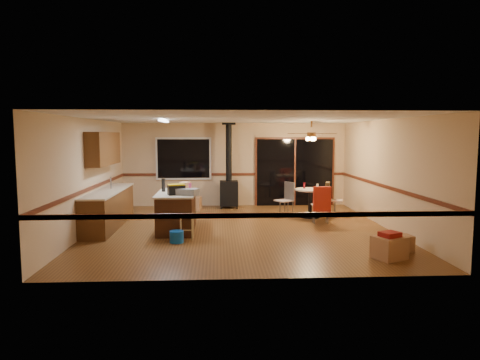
{
  "coord_description": "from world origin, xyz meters",
  "views": [
    {
      "loc": [
        -0.53,
        -9.93,
        2.23
      ],
      "look_at": [
        0.0,
        0.3,
        1.15
      ],
      "focal_mm": 32.0,
      "sensor_mm": 36.0,
      "label": 1
    }
  ],
  "objects": [
    {
      "name": "bar_stool",
      "position": [
        -1.2,
        -0.87,
        0.28
      ],
      "size": [
        0.39,
        0.39,
        0.56
      ],
      "primitive_type": "cylinder",
      "rotation": [
        0.0,
        0.0,
        0.32
      ],
      "color": "tan",
      "rests_on": "floor"
    },
    {
      "name": "toolbox_yellow_lid",
      "position": [
        -1.46,
        -0.39,
        1.12
      ],
      "size": [
        0.4,
        0.29,
        0.03
      ],
      "primitive_type": "cube",
      "rotation": [
        0.0,
        0.0,
        0.31
      ],
      "color": "gold",
      "rests_on": "toolbox_black"
    },
    {
      "name": "toolbox_black",
      "position": [
        -1.46,
        -0.39,
        1.0
      ],
      "size": [
        0.42,
        0.31,
        0.21
      ],
      "primitive_type": "cube",
      "rotation": [
        0.0,
        0.0,
        0.31
      ],
      "color": "black",
      "rests_on": "kitchen_island"
    },
    {
      "name": "wood_stove",
      "position": [
        -0.2,
        3.05,
        0.73
      ],
      "size": [
        0.55,
        0.5,
        2.52
      ],
      "color": "black",
      "rests_on": "ground"
    },
    {
      "name": "floor",
      "position": [
        0.0,
        0.0,
        0.0
      ],
      "size": [
        7.0,
        7.0,
        0.0
      ],
      "primitive_type": "plane",
      "color": "brown",
      "rests_on": "ground"
    },
    {
      "name": "upper_cabinets",
      "position": [
        -3.33,
        0.7,
        1.9
      ],
      "size": [
        0.35,
        2.0,
        0.8
      ],
      "primitive_type": "cube",
      "color": "#563115",
      "rests_on": "ground"
    },
    {
      "name": "wall_left",
      "position": [
        -3.5,
        0.0,
        1.3
      ],
      "size": [
        0.0,
        7.0,
        7.0
      ],
      "primitive_type": "plane",
      "rotation": [
        1.57,
        0.0,
        1.57
      ],
      "color": "tan",
      "rests_on": "ground"
    },
    {
      "name": "bottle_white",
      "position": [
        -1.36,
        0.52,
        0.99
      ],
      "size": [
        0.07,
        0.07,
        0.18
      ],
      "primitive_type": "cylinder",
      "rotation": [
        0.0,
        0.0,
        -0.25
      ],
      "color": "white",
      "rests_on": "kitchen_island"
    },
    {
      "name": "dining_table",
      "position": [
        1.96,
        1.41,
        0.53
      ],
      "size": [
        0.82,
        0.82,
        0.78
      ],
      "color": "black",
      "rests_on": "ground"
    },
    {
      "name": "chair_rail",
      "position": [
        0.0,
        0.0,
        1.0
      ],
      "size": [
        7.0,
        7.0,
        0.08
      ],
      "primitive_type": null,
      "color": "#572515",
      "rests_on": "ground"
    },
    {
      "name": "bottle_dark",
      "position": [
        -1.82,
        0.17,
        1.05
      ],
      "size": [
        0.11,
        0.11,
        0.3
      ],
      "primitive_type": "cylinder",
      "rotation": [
        0.0,
        0.0,
        -0.34
      ],
      "color": "black",
      "rests_on": "kitchen_island"
    },
    {
      "name": "glass_red",
      "position": [
        1.81,
        1.51,
        0.86
      ],
      "size": [
        0.08,
        0.08,
        0.17
      ],
      "primitive_type": "cylinder",
      "rotation": [
        0.0,
        0.0,
        -0.41
      ],
      "color": "#590C14",
      "rests_on": "dining_table"
    },
    {
      "name": "countertop",
      "position": [
        -3.2,
        0.5,
        0.88
      ],
      "size": [
        0.64,
        3.04,
        0.04
      ],
      "primitive_type": "cube",
      "color": "beige",
      "rests_on": "lower_cabinets"
    },
    {
      "name": "chair_near",
      "position": [
        2.06,
        0.53,
        0.6
      ],
      "size": [
        0.44,
        0.46,
        0.7
      ],
      "color": "tan",
      "rests_on": "ground"
    },
    {
      "name": "wall_right",
      "position": [
        3.5,
        0.0,
        1.3
      ],
      "size": [
        0.0,
        7.0,
        7.0
      ],
      "primitive_type": "plane",
      "rotation": [
        1.57,
        0.0,
        -1.57
      ],
      "color": "tan",
      "rests_on": "ground"
    },
    {
      "name": "window",
      "position": [
        -1.6,
        3.45,
        1.5
      ],
      "size": [
        1.72,
        0.1,
        1.32
      ],
      "primitive_type": "cube",
      "color": "black",
      "rests_on": "ground"
    },
    {
      "name": "chair_right",
      "position": [
        2.49,
        1.52,
        0.6
      ],
      "size": [
        0.57,
        0.54,
        0.7
      ],
      "color": "tan",
      "rests_on": "ground"
    },
    {
      "name": "ceiling_fan",
      "position": [
        1.96,
        1.41,
        2.21
      ],
      "size": [
        0.24,
        0.24,
        0.55
      ],
      "color": "brown",
      "rests_on": "ceiling"
    },
    {
      "name": "box_corner_a",
      "position": [
        2.56,
        -2.53,
        0.2
      ],
      "size": [
        0.67,
        0.63,
        0.4
      ],
      "primitive_type": "cube",
      "rotation": [
        0.0,
        0.0,
        0.44
      ],
      "color": "#A27048",
      "rests_on": "floor"
    },
    {
      "name": "lower_cabinets",
      "position": [
        -3.2,
        0.5,
        0.43
      ],
      "size": [
        0.6,
        3.0,
        0.86
      ],
      "primitive_type": "cube",
      "color": "#563115",
      "rests_on": "ground"
    },
    {
      "name": "kitchen_island",
      "position": [
        -1.5,
        0.0,
        0.45
      ],
      "size": [
        0.88,
        1.68,
        0.9
      ],
      "color": "#361A0D",
      "rests_on": "ground"
    },
    {
      "name": "toolbox_grey",
      "position": [
        -1.21,
        -0.48,
        0.97
      ],
      "size": [
        0.53,
        0.43,
        0.14
      ],
      "primitive_type": "cube",
      "rotation": [
        0.0,
        0.0,
        -0.42
      ],
      "color": "slate",
      "rests_on": "kitchen_island"
    },
    {
      "name": "box_corner_b",
      "position": [
        3.0,
        -2.03,
        0.15
      ],
      "size": [
        0.42,
        0.38,
        0.31
      ],
      "primitive_type": "cube",
      "rotation": [
        0.0,
        0.0,
        0.14
      ],
      "color": "#A27048",
      "rests_on": "floor"
    },
    {
      "name": "wall_front",
      "position": [
        0.0,
        -3.5,
        1.3
      ],
      "size": [
        7.0,
        0.0,
        7.0
      ],
      "primitive_type": "plane",
      "rotation": [
        -1.57,
        0.0,
        0.0
      ],
      "color": "tan",
      "rests_on": "ground"
    },
    {
      "name": "sliding_door",
      "position": [
        1.9,
        3.45,
        1.05
      ],
      "size": [
        2.52,
        0.1,
        2.1
      ],
      "primitive_type": "cube",
      "color": "black",
      "rests_on": "ground"
    },
    {
      "name": "fluorescent_strip",
      "position": [
        -1.8,
        0.3,
        2.56
      ],
      "size": [
        0.1,
        1.2,
        0.04
      ],
      "primitive_type": "cube",
      "color": "white",
      "rests_on": "ceiling"
    },
    {
      "name": "ceiling",
      "position": [
        0.0,
        0.0,
        2.6
      ],
      "size": [
        7.0,
        7.0,
        0.0
      ],
      "primitive_type": "plane",
      "rotation": [
        3.14,
        0.0,
        0.0
      ],
      "color": "silver",
      "rests_on": "ground"
    },
    {
      "name": "wall_back",
      "position": [
        0.0,
        3.5,
        1.3
      ],
      "size": [
        7.0,
        0.0,
        7.0
      ],
      "primitive_type": "plane",
      "rotation": [
        1.57,
        0.0,
        0.0
      ],
      "color": "tan",
      "rests_on": "ground"
    },
    {
      "name": "box_small_red",
      "position": [
        2.56,
        -2.53,
        0.45
      ],
      "size": [
        0.42,
        0.39,
        0.09
      ],
      "primitive_type": "cube",
      "rotation": [
        0.0,
        0.0,
        0.44
      ],
      "color": "maroon",
      "rests_on": "box_corner_a"
    },
    {
      "name": "blue_bucket",
      "position": [
        -1.4,
        -1.16,
        0.12
      ],
      "size": [
        0.39,
        0.39,
        0.25
      ],
      "primitive_type": "cylinder",
      "rotation": [
        0.0,
        0.0,
        -0.43
      ],
      "color": "#0D52B9",
      "rests_on": "floor"
    },
    {
      "name": "box_under_window",
      "position": [
        -1.29,
        2.77,
        0.2
      ],
      "size": [
        0.54,
        0.46,
        0.39
      ],
      "primitive_type": "cube",
      "rotation": [
        0.0,
        0.0,
        -0.16
      ],
      "color": "#A27048",
      "rests_on": "floor"
    },
    {
      "name": "bottle_pink",
      "position": [
        -1.18,
        -0.04,
        1.01
      ],
      "size": [
        0.08,
        0.08,
        0.22
      ],
      "primitive_type": "cylinder",
      "rotation": [
        0.0,
        0.0,
        0.1
      ],
      "color": "#D84C8C",
      "rests_on": "kitchen_island"
    },
    {
      "name": "chair_left",
      "position": [
        1.36,
        1.57,
        0.59
      ],
      "size": [
        0.55,
        0.55,
        0.51
      ],
      "color": "tan",
      "rests_on": "ground"
    },
    {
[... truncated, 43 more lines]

